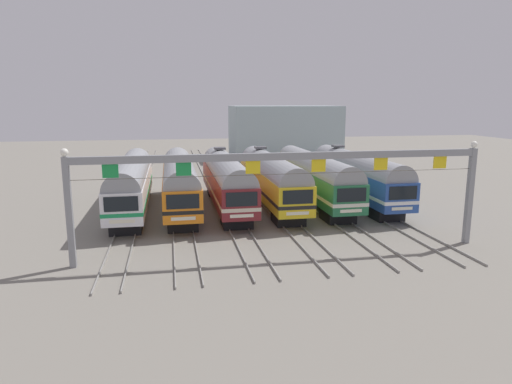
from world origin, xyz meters
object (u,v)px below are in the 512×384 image
Objects in this scene: commuter_train_yellow at (271,177)px; catenary_gantry at (286,171)px; commuter_train_maroon at (226,179)px; commuter_train_green at (314,176)px; commuter_train_orange at (180,180)px; commuter_train_white at (131,182)px; commuter_train_blue at (356,175)px.

commuter_train_yellow is 0.69× the size of catenary_gantry.
commuter_train_maroon is 1.00× the size of commuter_train_green.
commuter_train_green is at bearing 0.00° from commuter_train_orange.
commuter_train_white is 1.00× the size of commuter_train_maroon.
commuter_train_yellow is at bearing 0.03° from commuter_train_orange.
catenary_gantry is (-2.08, -13.50, 2.67)m from commuter_train_yellow.
commuter_train_yellow is (4.15, 0.00, 0.00)m from commuter_train_maroon.
commuter_train_blue is at bearing 0.00° from commuter_train_yellow.
commuter_train_yellow is 8.30m from commuter_train_blue.
commuter_train_white is 0.69× the size of catenary_gantry.
commuter_train_maroon is 1.00× the size of commuter_train_blue.
commuter_train_maroon reaches higher than commuter_train_green.
commuter_train_orange is 12.45m from commuter_train_green.
catenary_gantry reaches higher than commuter_train_blue.
catenary_gantry reaches higher than commuter_train_white.
commuter_train_blue is (12.45, 0.00, 0.00)m from commuter_train_maroon.
commuter_train_maroon is (8.30, 0.00, 0.00)m from commuter_train_white.
commuter_train_yellow reaches higher than commuter_train_white.
commuter_train_maroon reaches higher than commuter_train_orange.
catenary_gantry reaches higher than commuter_train_green.
commuter_train_white is 8.30m from commuter_train_maroon.
commuter_train_yellow is at bearing 81.26° from catenary_gantry.
commuter_train_orange is 1.00× the size of commuter_train_maroon.
commuter_train_yellow is 1.00× the size of commuter_train_blue.
commuter_train_white is at bearing 180.00° from commuter_train_orange.
commuter_train_green is at bearing 0.00° from commuter_train_white.
commuter_train_yellow is 13.92m from catenary_gantry.
commuter_train_green is at bearing 65.23° from catenary_gantry.
commuter_train_white is 4.15m from commuter_train_orange.
commuter_train_maroon is 0.69× the size of catenary_gantry.
commuter_train_white is 1.00× the size of commuter_train_yellow.
commuter_train_maroon is at bearing 0.03° from commuter_train_white.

